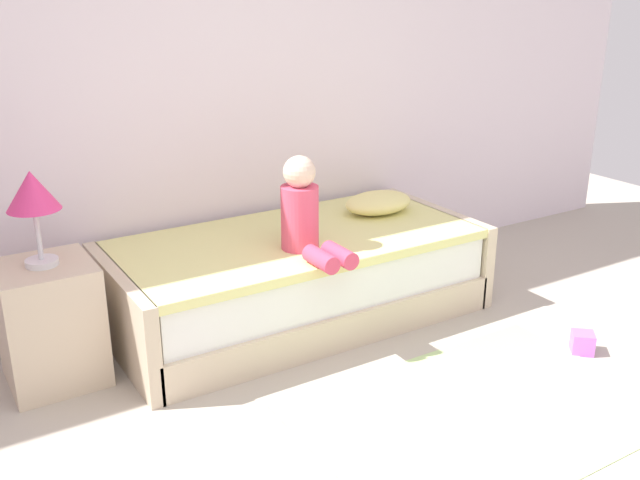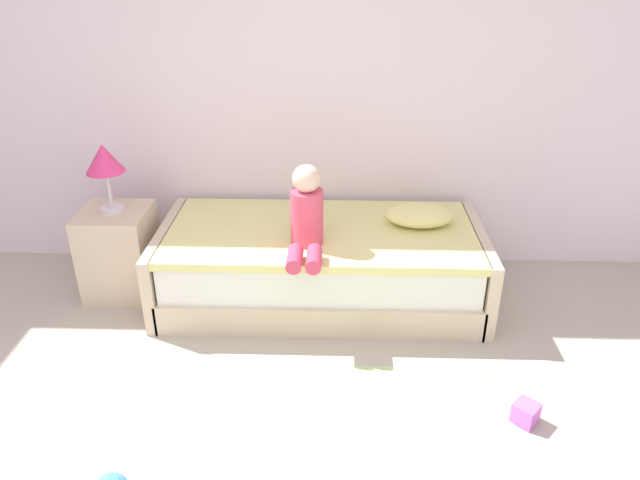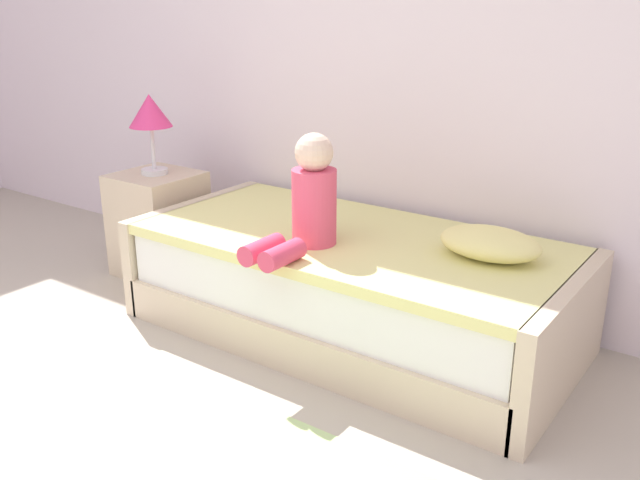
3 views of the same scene
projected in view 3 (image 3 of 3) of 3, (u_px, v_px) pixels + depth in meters
The scene contains 6 objects.
wall_rear at pixel (352, 18), 3.59m from camera, with size 7.20×0.10×2.90m, color white.
bed at pixel (350, 286), 3.31m from camera, with size 2.11×1.00×0.50m.
nightstand at pixel (159, 224), 4.04m from camera, with size 0.44×0.44×0.60m, color beige.
table_lamp at pixel (150, 115), 3.83m from camera, with size 0.24×0.24×0.45m.
child_figure at pixel (308, 202), 3.02m from camera, with size 0.20×0.51×0.50m.
pillow at pixel (490, 243), 2.93m from camera, with size 0.44×0.30×0.13m, color #F2E58C.
Camera 3 is at (2.05, -0.57, 1.55)m, focal length 38.79 mm.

